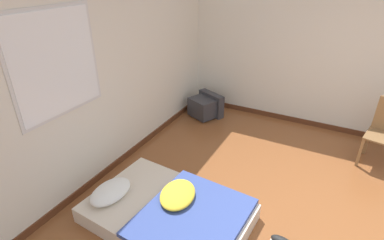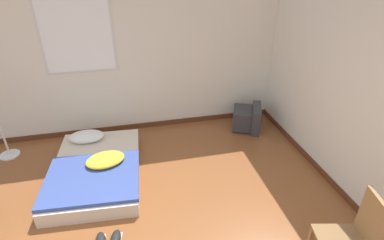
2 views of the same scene
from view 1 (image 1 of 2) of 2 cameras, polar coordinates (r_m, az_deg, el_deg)
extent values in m
cube|color=silver|center=(3.80, -17.15, 7.63)|extent=(7.52, 0.06, 2.60)
cube|color=#562D19|center=(4.35, -14.49, -8.16)|extent=(7.52, 0.02, 0.09)
cube|color=silver|center=(3.31, -24.45, 9.71)|extent=(1.05, 0.01, 1.09)
cube|color=white|center=(3.31, -24.38, 9.70)|extent=(0.98, 0.01, 1.02)
cube|color=silver|center=(5.26, 32.20, 9.99)|extent=(0.06, 8.36, 2.60)
cube|color=#562D19|center=(5.65, 29.07, -2.20)|extent=(0.02, 8.36, 0.09)
cube|color=beige|center=(3.44, -4.69, -17.31)|extent=(1.25, 1.78, 0.19)
ellipsoid|color=white|center=(3.56, -15.24, -13.00)|extent=(0.54, 0.38, 0.14)
cube|color=#384C93|center=(3.23, 0.03, -17.97)|extent=(1.23, 1.07, 0.05)
ellipsoid|color=yellow|center=(3.38, -2.75, -13.95)|extent=(0.58, 0.48, 0.11)
cube|color=#333338|center=(5.46, 1.89, 2.35)|extent=(0.47, 0.54, 0.34)
cube|color=#333338|center=(5.59, 3.67, 3.13)|extent=(0.34, 0.56, 0.42)
cube|color=black|center=(5.63, 4.22, 3.41)|extent=(0.18, 0.42, 0.30)
cube|color=olive|center=(4.74, 29.36, -5.41)|extent=(0.04, 0.04, 0.44)
cube|color=olive|center=(5.09, 30.41, -3.48)|extent=(0.04, 0.04, 0.44)
cube|color=brown|center=(4.80, 32.76, -2.79)|extent=(0.53, 0.53, 0.02)
camera|label=2|loc=(3.32, 70.87, 13.06)|focal=28.00mm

